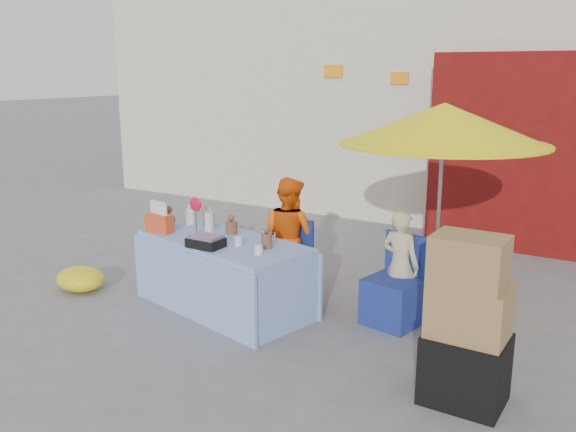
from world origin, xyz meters
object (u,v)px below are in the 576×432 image
Objects in this scene: chair_left at (283,276)px; umbrella at (444,125)px; vendor_beige at (400,265)px; market_table at (223,273)px; vendor_orange at (289,237)px; box_stack at (467,328)px; chair_right at (394,298)px.

chair_left is 0.41× the size of umbrella.
chair_left is 1.29m from vendor_beige.
umbrella reaches higher than vendor_beige.
umbrella is at bearing 35.96° from market_table.
chair_left is 2.27m from umbrella.
chair_left is 0.66× the size of vendor_orange.
umbrella is (1.55, 0.15, 1.25)m from vendor_orange.
vendor_orange is at bearing 151.45° from box_stack.
chair_left and chair_right have the same top height.
vendor_beige is (1.25, 0.13, 0.29)m from chair_left.
vendor_beige is at bearing -153.43° from umbrella.
umbrella is (1.55, 0.28, 1.64)m from chair_left.
chair_left is at bearing 154.16° from box_stack.
market_table is 2.40× the size of chair_left.
chair_right is 0.32m from vendor_beige.
market_table is 1.72m from chair_right.
umbrella is at bearing 55.17° from chair_right.
vendor_beige is (-0.00, 0.13, 0.29)m from chair_right.
market_table is 0.66m from chair_left.
chair_right is 0.66× the size of vendor_orange.
market_table is 2.67m from box_stack.
chair_left is at bearing 66.86° from market_table.
box_stack is (2.61, -0.55, 0.21)m from market_table.
chair_right is at bearing -174.74° from vendor_orange.
vendor_orange is 1.99m from umbrella.
vendor_beige is (1.25, 0.00, -0.10)m from vendor_orange.
chair_right is at bearing -136.22° from umbrella.
vendor_beige is at bearing -168.61° from vendor_orange.
chair_left is 1.00× the size of chair_right.
chair_right is 1.48m from box_stack.
chair_left is 2.49m from box_stack.
umbrella reaches higher than chair_left.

